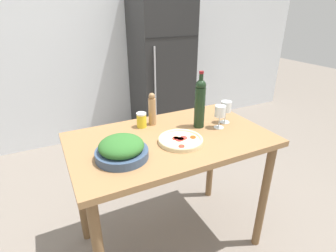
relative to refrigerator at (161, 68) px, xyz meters
name	(u,v)px	position (x,y,z in m)	size (l,w,h in m)	color
ground_plane	(170,239)	(-0.73, -1.69, -0.92)	(14.00, 14.00, 0.00)	slate
wall_back	(93,37)	(-0.73, 0.36, 0.38)	(6.40, 0.08, 2.60)	silver
refrigerator	(161,68)	(0.00, 0.00, 0.00)	(0.67, 0.65, 1.85)	black
prep_counter	(171,154)	(-0.73, -1.69, -0.16)	(1.25, 0.75, 0.89)	olive
wine_bottle	(200,102)	(-0.49, -1.63, 0.14)	(0.07, 0.07, 0.38)	black
wine_glass_near	(220,112)	(-0.37, -1.71, 0.07)	(0.07, 0.07, 0.16)	silver
wine_glass_far	(226,108)	(-0.28, -1.65, 0.07)	(0.07, 0.07, 0.16)	silver
pepper_mill	(152,110)	(-0.75, -1.46, 0.07)	(0.05, 0.05, 0.23)	#AD7F51
salad_bowl	(122,149)	(-1.08, -1.79, 0.02)	(0.29, 0.29, 0.12)	#384C6B
homemade_pizza	(181,140)	(-0.71, -1.77, -0.02)	(0.27, 0.27, 0.03)	beige
salt_canister	(142,120)	(-0.84, -1.46, 0.01)	(0.07, 0.07, 0.10)	yellow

